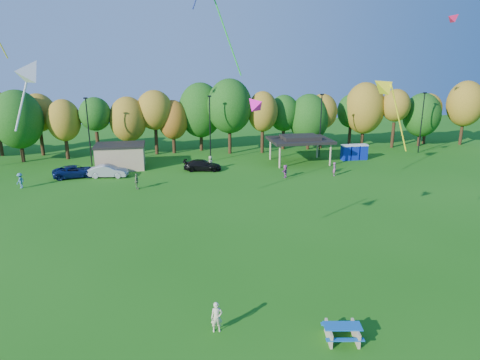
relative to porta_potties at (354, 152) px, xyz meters
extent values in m
plane|color=#19600F|center=(-22.18, -37.26, -1.10)|extent=(160.00, 160.00, 0.00)
cylinder|color=black|center=(-50.21, 11.67, 0.96)|extent=(0.50, 0.50, 4.12)
cylinder|color=black|center=(-45.93, 6.94, 0.68)|extent=(0.50, 0.50, 3.56)
ellipsoid|color=#144C0F|center=(-45.93, 6.94, 4.84)|extent=(6.62, 6.62, 8.00)
cylinder|color=black|center=(-44.31, 10.99, 0.80)|extent=(0.50, 0.50, 3.79)
ellipsoid|color=olive|center=(-44.31, 10.99, 5.22)|extent=(4.94, 4.94, 5.58)
cylinder|color=black|center=(-40.20, 7.75, 0.57)|extent=(0.50, 0.50, 3.34)
ellipsoid|color=olive|center=(-40.20, 7.75, 4.47)|extent=(4.61, 4.61, 5.88)
cylinder|color=black|center=(-35.90, 7.59, 0.81)|extent=(0.50, 0.50, 3.82)
ellipsoid|color=#144C0F|center=(-35.90, 7.59, 5.26)|extent=(4.43, 4.43, 4.73)
cylinder|color=black|center=(-31.48, 8.24, 0.53)|extent=(0.50, 0.50, 3.25)
ellipsoid|color=olive|center=(-31.48, 8.24, 4.32)|extent=(5.33, 5.33, 6.53)
cylinder|color=black|center=(-27.63, 8.81, 0.88)|extent=(0.50, 0.50, 3.96)
ellipsoid|color=olive|center=(-27.63, 8.81, 5.51)|extent=(5.31, 5.31, 5.82)
cylinder|color=black|center=(-25.03, 9.08, 0.43)|extent=(0.50, 0.50, 3.05)
ellipsoid|color=#995914|center=(-25.03, 9.08, 3.98)|extent=(4.54, 4.54, 5.87)
cylinder|color=black|center=(-20.76, 10.27, 0.79)|extent=(0.50, 0.50, 3.77)
ellipsoid|color=#144C0F|center=(-20.76, 10.27, 5.19)|extent=(6.69, 6.69, 8.35)
cylinder|color=black|center=(-16.72, 7.28, 1.04)|extent=(0.50, 0.50, 4.28)
ellipsoid|color=#144C0F|center=(-16.72, 7.28, 6.04)|extent=(6.64, 6.64, 8.01)
cylinder|color=black|center=(-11.77, 6.95, 0.78)|extent=(0.50, 0.50, 3.76)
ellipsoid|color=olive|center=(-11.77, 6.95, 5.17)|extent=(4.49, 4.49, 6.02)
cylinder|color=black|center=(-7.90, 9.00, 0.62)|extent=(0.50, 0.50, 3.43)
ellipsoid|color=#144C0F|center=(-7.90, 9.00, 4.62)|extent=(4.77, 4.77, 5.63)
cylinder|color=black|center=(-4.07, 8.14, 0.38)|extent=(0.50, 0.50, 2.95)
ellipsoid|color=#144C0F|center=(-4.07, 8.14, 3.83)|extent=(6.14, 6.14, 7.54)
cylinder|color=black|center=(-1.80, 8.60, 0.66)|extent=(0.50, 0.50, 3.52)
ellipsoid|color=olive|center=(-1.80, 8.60, 4.77)|extent=(4.78, 4.78, 5.53)
cylinder|color=black|center=(3.88, 10.26, 0.60)|extent=(0.50, 0.50, 3.39)
ellipsoid|color=#144C0F|center=(3.88, 10.26, 4.55)|extent=(4.54, 4.54, 5.46)
cylinder|color=black|center=(5.52, 8.98, 0.76)|extent=(0.50, 0.50, 3.72)
ellipsoid|color=olive|center=(5.52, 8.98, 5.10)|extent=(6.32, 6.32, 8.24)
cylinder|color=black|center=(9.81, 7.02, 0.93)|extent=(0.50, 0.50, 4.06)
ellipsoid|color=olive|center=(9.81, 7.02, 5.67)|extent=(4.50, 4.50, 5.13)
cylinder|color=black|center=(14.89, 7.55, 0.43)|extent=(0.50, 0.50, 3.05)
ellipsoid|color=#144C0F|center=(14.89, 7.55, 3.99)|extent=(5.97, 5.97, 7.05)
cylinder|color=black|center=(16.80, 9.10, 0.68)|extent=(0.50, 0.50, 3.55)
ellipsoid|color=olive|center=(16.80, 9.10, 4.83)|extent=(4.60, 4.60, 4.99)
cylinder|color=black|center=(22.33, 7.26, 0.94)|extent=(0.50, 0.50, 4.07)
ellipsoid|color=olive|center=(22.33, 7.26, 5.68)|extent=(5.83, 5.83, 7.42)
cylinder|color=black|center=(-36.18, 2.74, 3.40)|extent=(0.16, 0.16, 9.00)
cube|color=black|center=(-36.18, 2.74, 7.90)|extent=(0.50, 0.25, 0.18)
cylinder|color=black|center=(-20.18, 2.74, 3.40)|extent=(0.16, 0.16, 9.00)
cube|color=black|center=(-20.18, 2.74, 7.90)|extent=(0.50, 0.25, 0.18)
cylinder|color=black|center=(-4.18, 2.74, 3.40)|extent=(0.16, 0.16, 9.00)
cube|color=black|center=(-4.18, 2.74, 7.90)|extent=(0.50, 0.25, 0.18)
cylinder|color=black|center=(11.82, 2.74, 3.40)|extent=(0.16, 0.16, 9.00)
cube|color=black|center=(11.82, 2.74, 7.90)|extent=(0.50, 0.25, 0.18)
cube|color=tan|center=(-32.18, 0.74, 0.40)|extent=(6.00, 4.00, 3.00)
cube|color=black|center=(-32.18, 0.74, 2.03)|extent=(6.30, 4.30, 0.25)
cylinder|color=tan|center=(-11.68, -2.76, 0.40)|extent=(0.24, 0.24, 3.00)
cylinder|color=tan|center=(-4.68, -2.76, 0.40)|extent=(0.24, 0.24, 3.00)
cylinder|color=tan|center=(-11.68, 2.24, 0.40)|extent=(0.24, 0.24, 3.00)
cylinder|color=tan|center=(-4.68, 2.24, 0.40)|extent=(0.24, 0.24, 3.00)
cube|color=black|center=(-8.18, -0.26, 2.05)|extent=(8.20, 6.20, 0.35)
cube|color=black|center=(-8.18, -0.26, 2.45)|extent=(5.00, 3.50, 0.45)
cube|color=#0C229E|center=(-1.30, -0.04, -0.10)|extent=(1.10, 1.10, 2.00)
cube|color=silver|center=(-1.30, -0.04, 0.99)|extent=(1.15, 1.15, 0.18)
cube|color=#0C229E|center=(0.00, 0.04, -0.10)|extent=(1.10, 1.10, 2.00)
cube|color=silver|center=(0.00, 0.04, 0.99)|extent=(1.15, 1.15, 0.18)
cube|color=#0C229E|center=(1.30, 0.00, -0.10)|extent=(1.10, 1.10, 2.00)
cube|color=silver|center=(1.30, 0.00, 0.99)|extent=(1.15, 1.15, 0.18)
cube|color=tan|center=(-18.75, -37.81, -0.72)|extent=(0.39, 1.54, 0.76)
cube|color=tan|center=(-17.39, -38.05, -0.72)|extent=(0.39, 1.54, 0.76)
cube|color=#1359AC|center=(-18.07, -37.93, -0.30)|extent=(2.02, 1.12, 0.06)
cube|color=#1359AC|center=(-18.18, -38.57, -0.63)|extent=(1.93, 0.60, 0.05)
cube|color=#1359AC|center=(-17.95, -37.28, -0.63)|extent=(1.93, 0.60, 0.05)
imported|color=beige|center=(-24.29, -36.08, -0.26)|extent=(0.62, 0.42, 1.68)
imported|color=#A5A5AA|center=(-33.34, -3.39, -0.34)|extent=(4.77, 2.32, 1.51)
imported|color=#0C1A4B|center=(-37.27, -2.74, -0.37)|extent=(5.55, 3.30, 1.45)
imported|color=black|center=(-21.81, -2.26, -0.40)|extent=(5.06, 2.76, 1.39)
imported|color=teal|center=(-42.44, -6.41, -0.24)|extent=(0.96, 1.26, 1.72)
imported|color=gray|center=(-20.73, -1.92, -0.19)|extent=(0.81, 1.02, 1.81)
imported|color=#AB4799|center=(-12.26, -7.38, -0.31)|extent=(1.15, 1.49, 1.57)
imported|color=#627E4D|center=(-29.71, -9.11, -0.22)|extent=(0.47, 1.05, 1.76)
imported|color=#A14C83|center=(-6.08, -7.67, -0.26)|extent=(0.59, 0.71, 1.68)
cone|color=#FC0EA2|center=(-21.17, -30.30, 10.25)|extent=(1.56, 1.61, 1.30)
cone|color=yellow|center=(-11.98, -28.32, 11.07)|extent=(1.80, 1.43, 1.75)
cylinder|color=yellow|center=(-10.48, -28.42, 8.82)|extent=(1.81, 0.22, 4.73)
cone|color=#C2163B|center=(1.60, -16.17, 16.63)|extent=(1.45, 1.16, 1.34)
cylinder|color=green|center=(-21.59, -21.91, 14.82)|extent=(2.49, 0.21, 6.61)
cone|color=silver|center=(-32.21, -34.68, 12.34)|extent=(1.84, 1.80, 1.46)
cylinder|color=silver|center=(-32.89, -34.10, 10.99)|extent=(0.92, 0.80, 2.85)
camera|label=1|loc=(-26.59, -55.56, 12.82)|focal=32.00mm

